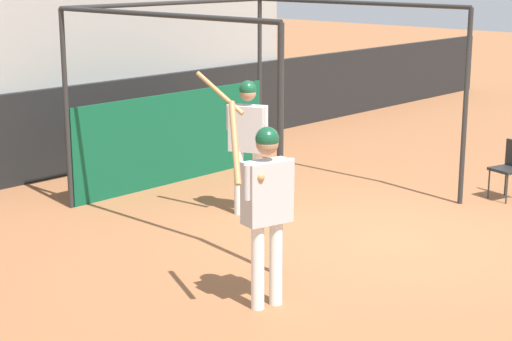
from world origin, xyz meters
name	(u,v)px	position (x,y,z in m)	size (l,w,h in m)	color
ground_plane	(390,240)	(0.00, 0.00, 0.00)	(60.00, 60.00, 0.00)	#935B38
outfield_wall	(104,125)	(0.00, 5.69, 0.71)	(24.00, 0.12, 1.42)	black
bleacher_section	(44,66)	(0.00, 7.35, 1.55)	(8.70, 3.20, 3.10)	#9E9E99
batting_cage	(203,111)	(0.09, 3.42, 1.20)	(3.94, 3.93, 2.77)	#282828
player_batter	(247,134)	(-0.39, 2.06, 1.11)	(0.68, 0.80, 1.94)	white
player_waiting	(266,199)	(-2.59, -0.28, 1.11)	(0.82, 0.48, 2.07)	white
folding_chair	(512,164)	(2.75, -0.19, 0.52)	(0.49, 0.49, 0.84)	black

